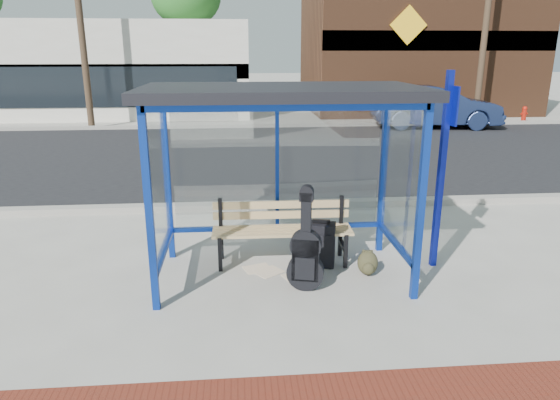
{
  "coord_description": "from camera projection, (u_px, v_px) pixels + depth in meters",
  "views": [
    {
      "loc": [
        -0.54,
        -5.94,
        2.82
      ],
      "look_at": [
        -0.01,
        0.2,
        0.97
      ],
      "focal_mm": 32.0,
      "sensor_mm": 36.0,
      "label": 1
    }
  ],
  "objects": [
    {
      "name": "ground",
      "position": [
        282.0,
        275.0,
        6.52
      ],
      "size": [
        120.0,
        120.0,
        0.0
      ],
      "primitive_type": "plane",
      "color": "#B2ADA0",
      "rests_on": "ground"
    },
    {
      "name": "curb_near",
      "position": [
        268.0,
        205.0,
        9.27
      ],
      "size": [
        60.0,
        0.25,
        0.12
      ],
      "primitive_type": "cube",
      "color": "gray",
      "rests_on": "ground"
    },
    {
      "name": "street_asphalt",
      "position": [
        257.0,
        154.0,
        14.15
      ],
      "size": [
        60.0,
        10.0,
        0.0
      ],
      "primitive_type": "cube",
      "color": "black",
      "rests_on": "ground"
    },
    {
      "name": "curb_far",
      "position": [
        251.0,
        126.0,
        19.0
      ],
      "size": [
        60.0,
        0.25,
        0.12
      ],
      "primitive_type": "cube",
      "color": "gray",
      "rests_on": "ground"
    },
    {
      "name": "far_sidewalk",
      "position": [
        250.0,
        121.0,
        20.83
      ],
      "size": [
        60.0,
        4.0,
        0.01
      ],
      "primitive_type": "cube",
      "color": "#B2ADA0",
      "rests_on": "ground"
    },
    {
      "name": "bus_shelter",
      "position": [
        282.0,
        116.0,
        5.99
      ],
      "size": [
        3.3,
        1.8,
        2.42
      ],
      "color": "#0D2F99",
      "rests_on": "ground"
    },
    {
      "name": "storefront_white",
      "position": [
        47.0,
        69.0,
        22.36
      ],
      "size": [
        18.0,
        6.04,
        4.0
      ],
      "color": "silver",
      "rests_on": "ground"
    },
    {
      "name": "storefront_brown",
      "position": [
        413.0,
        42.0,
        23.9
      ],
      "size": [
        10.0,
        7.08,
        6.4
      ],
      "color": "#59331E",
      "rests_on": "ground"
    },
    {
      "name": "tree_right",
      "position": [
        475.0,
        0.0,
        26.97
      ],
      "size": [
        3.6,
        3.6,
        7.03
      ],
      "color": "#4C3826",
      "rests_on": "ground"
    },
    {
      "name": "utility_pole_west",
      "position": [
        79.0,
        12.0,
        17.63
      ],
      "size": [
        1.6,
        0.24,
        8.0
      ],
      "color": "#4C3826",
      "rests_on": "ground"
    },
    {
      "name": "utility_pole_east",
      "position": [
        487.0,
        15.0,
        18.86
      ],
      "size": [
        1.6,
        0.24,
        8.0
      ],
      "color": "#4C3826",
      "rests_on": "ground"
    },
    {
      "name": "bench",
      "position": [
        282.0,
        227.0,
        6.82
      ],
      "size": [
        1.9,
        0.49,
        0.89
      ],
      "rotation": [
        0.0,
        0.0,
        -0.02
      ],
      "color": "black",
      "rests_on": "ground"
    },
    {
      "name": "guitar_bag",
      "position": [
        306.0,
        255.0,
        6.02
      ],
      "size": [
        0.47,
        0.23,
        1.24
      ],
      "rotation": [
        0.0,
        0.0,
        -0.24
      ],
      "color": "black",
      "rests_on": "ground"
    },
    {
      "name": "suitcase",
      "position": [
        321.0,
        245.0,
        6.73
      ],
      "size": [
        0.43,
        0.33,
        0.66
      ],
      "rotation": [
        0.0,
        0.0,
        -0.25
      ],
      "color": "black",
      "rests_on": "ground"
    },
    {
      "name": "backpack",
      "position": [
        368.0,
        264.0,
        6.51
      ],
      "size": [
        0.29,
        0.27,
        0.32
      ],
      "rotation": [
        0.0,
        0.0,
        -0.14
      ],
      "color": "#32301C",
      "rests_on": "ground"
    },
    {
      "name": "sign_post",
      "position": [
        443.0,
        161.0,
        6.42
      ],
      "size": [
        0.12,
        0.32,
        2.59
      ],
      "rotation": [
        0.0,
        0.0,
        0.11
      ],
      "color": "#0D178F",
      "rests_on": "ground"
    },
    {
      "name": "newspaper_a",
      "position": [
        257.0,
        269.0,
        6.71
      ],
      "size": [
        0.42,
        0.37,
        0.01
      ],
      "primitive_type": "cube",
      "rotation": [
        0.0,
        0.0,
        0.32
      ],
      "color": "white",
      "rests_on": "ground"
    },
    {
      "name": "newspaper_b",
      "position": [
        269.0,
        272.0,
        6.61
      ],
      "size": [
        0.44,
        0.43,
        0.01
      ],
      "primitive_type": "cube",
      "rotation": [
        0.0,
        0.0,
        0.64
      ],
      "color": "white",
      "rests_on": "ground"
    },
    {
      "name": "newspaper_c",
      "position": [
        298.0,
        278.0,
        6.42
      ],
      "size": [
        0.44,
        0.48,
        0.01
      ],
      "primitive_type": "cube",
      "rotation": [
        0.0,
        0.0,
        1.96
      ],
      "color": "white",
      "rests_on": "ground"
    },
    {
      "name": "parked_car",
      "position": [
        436.0,
        107.0,
        18.73
      ],
      "size": [
        4.83,
        2.13,
        1.54
      ],
      "primitive_type": "imported",
      "rotation": [
        0.0,
        0.0,
        1.46
      ],
      "color": "#1B284D",
      "rests_on": "ground"
    },
    {
      "name": "fire_hydrant",
      "position": [
        524.0,
        114.0,
        20.15
      ],
      "size": [
        0.3,
        0.2,
        0.67
      ],
      "rotation": [
        0.0,
        0.0,
        0.2
      ],
      "color": "red",
      "rests_on": "ground"
    }
  ]
}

